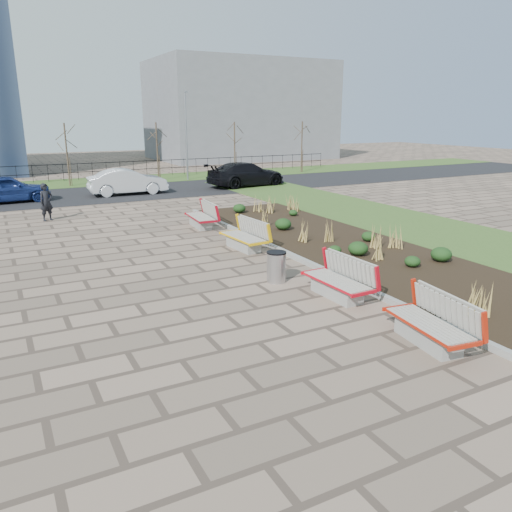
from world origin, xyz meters
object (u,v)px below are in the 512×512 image
bench_a (429,321)px  car_blue (7,189)px  litter_bin (276,267)px  bench_c (243,235)px  car_silver (128,182)px  lamp_east (186,137)px  bench_d (200,215)px  pedestrian (46,202)px  car_black (246,174)px  bench_b (337,279)px

bench_a → car_blue: (-6.85, 22.87, 0.25)m
bench_a → litter_bin: bench_a is taller
bench_c → car_silver: car_silver is taller
bench_a → lamp_east: bearing=87.2°
litter_bin → car_blue: (-6.10, 18.02, 0.32)m
bench_c → litter_bin: bench_c is taller
litter_bin → bench_d: bearing=84.4°
bench_c → lamp_east: 19.99m
bench_c → bench_a: bearing=-94.4°
pedestrian → bench_c: bearing=-80.6°
bench_a → car_black: 23.87m
bench_b → lamp_east: lamp_east is taller
pedestrian → car_blue: size_ratio=0.39×
bench_b → pedestrian: (-5.49, 13.81, 0.33)m
bench_b → litter_bin: bench_b is taller
litter_bin → car_blue: car_blue is taller
bench_c → litter_bin: (-0.75, -3.60, -0.08)m
bench_c → bench_d: 4.02m
bench_b → car_silver: 19.74m
bench_b → lamp_east: 25.20m
bench_a → bench_b: (0.00, 3.07, 0.00)m
bench_a → car_black: car_black is taller
bench_c → car_blue: car_blue is taller
bench_d → car_blue: car_blue is taller
bench_d → car_black: car_black is taller
bench_d → lamp_east: 16.17m
bench_c → pedestrian: 10.06m
bench_b → bench_c: bearing=88.0°
bench_c → car_black: bearing=58.6°
litter_bin → car_silver: (0.28, 17.95, 0.34)m
bench_b → car_blue: 20.95m
pedestrian → car_blue: 6.15m
bench_a → car_black: bearing=79.7°
pedestrian → bench_b: bearing=-92.0°
pedestrian → car_blue: bearing=79.1°
bench_d → lamp_east: (5.00, 15.16, 2.54)m
bench_a → car_black: (7.26, 22.73, 0.30)m
bench_d → litter_bin: size_ratio=2.47×
pedestrian → car_silver: pedestrian is taller
car_blue → car_silver: size_ratio=0.95×
car_silver → lamp_east: lamp_east is taller
car_black → bench_a: bearing=154.5°
bench_c → car_black: car_black is taller
bench_a → litter_bin: size_ratio=2.47×
bench_c → bench_b: bearing=-94.4°
bench_c → car_black: size_ratio=0.39×
bench_d → car_silver: bearing=96.7°
car_black → lamp_east: 5.85m
bench_a → lamp_east: lamp_east is taller
bench_c → pedestrian: (-5.49, 8.43, 0.33)m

